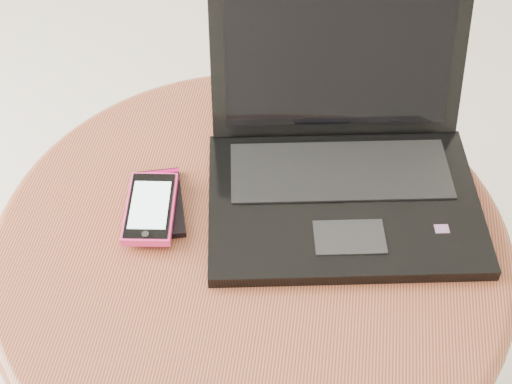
# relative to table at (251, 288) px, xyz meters

# --- Properties ---
(table) EXTENTS (0.70, 0.70, 0.56)m
(table) POSITION_rel_table_xyz_m (0.00, 0.00, 0.00)
(table) COLOR #4F2A10
(table) RESTS_ON ground
(laptop) EXTENTS (0.41, 0.38, 0.23)m
(laptop) POSITION_rel_table_xyz_m (0.11, 0.12, 0.16)
(laptop) COLOR black
(laptop) RESTS_ON table
(phone_black) EXTENTS (0.09, 0.13, 0.01)m
(phone_black) POSITION_rel_table_xyz_m (-0.13, 0.04, 0.12)
(phone_black) COLOR black
(phone_black) RESTS_ON table
(phone_pink) EXTENTS (0.08, 0.13, 0.01)m
(phone_pink) POSITION_rel_table_xyz_m (-0.14, 0.02, 0.14)
(phone_pink) COLOR #E02B6C
(phone_pink) RESTS_ON phone_black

